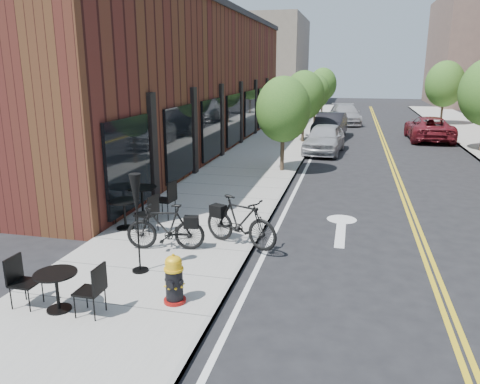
% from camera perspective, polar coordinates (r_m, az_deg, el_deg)
% --- Properties ---
extents(ground, '(120.00, 120.00, 0.00)m').
position_cam_1_polar(ground, '(10.94, 1.19, -7.86)').
color(ground, black).
rests_on(ground, ground).
extents(sidewalk_near, '(4.00, 70.00, 0.12)m').
position_cam_1_polar(sidewalk_near, '(20.71, 1.69, 3.30)').
color(sidewalk_near, '#9E9B93').
rests_on(sidewalk_near, ground).
extents(building_near, '(5.00, 28.00, 7.00)m').
position_cam_1_polar(building_near, '(25.38, -6.59, 13.19)').
color(building_near, '#4A1C17').
rests_on(building_near, ground).
extents(bg_building_left, '(8.00, 14.00, 10.00)m').
position_cam_1_polar(bg_building_left, '(58.74, 3.67, 15.66)').
color(bg_building_left, '#726656').
rests_on(bg_building_left, ground).
extents(tree_near_a, '(2.20, 2.20, 3.81)m').
position_cam_1_polar(tree_near_a, '(19.12, 5.29, 9.98)').
color(tree_near_a, '#382B1E').
rests_on(tree_near_a, sidewalk_near).
extents(tree_near_b, '(2.30, 2.30, 3.98)m').
position_cam_1_polar(tree_near_b, '(27.04, 7.81, 11.58)').
color(tree_near_b, '#382B1E').
rests_on(tree_near_b, sidewalk_near).
extents(tree_near_c, '(2.10, 2.10, 3.67)m').
position_cam_1_polar(tree_near_c, '(35.00, 9.18, 11.96)').
color(tree_near_c, '#382B1E').
rests_on(tree_near_c, sidewalk_near).
extents(tree_near_d, '(2.40, 2.40, 4.11)m').
position_cam_1_polar(tree_near_d, '(42.97, 10.07, 12.80)').
color(tree_near_d, '#382B1E').
rests_on(tree_near_d, sidewalk_near).
extents(tree_far_c, '(2.80, 2.80, 4.62)m').
position_cam_1_polar(tree_far_c, '(38.42, 23.70, 11.97)').
color(tree_far_c, '#382B1E').
rests_on(tree_far_c, sidewalk_far).
extents(fire_hydrant, '(0.49, 0.49, 0.93)m').
position_cam_1_polar(fire_hydrant, '(8.60, -8.04, -10.53)').
color(fire_hydrant, maroon).
rests_on(fire_hydrant, sidewalk_near).
extents(bicycle_left, '(1.89, 0.85, 1.10)m').
position_cam_1_polar(bicycle_left, '(10.97, -9.08, -4.24)').
color(bicycle_left, black).
rests_on(bicycle_left, sidewalk_near).
extents(bicycle_right, '(2.07, 1.26, 1.21)m').
position_cam_1_polar(bicycle_right, '(11.05, 0.06, -3.61)').
color(bicycle_right, black).
rests_on(bicycle_right, sidewalk_near).
extents(bistro_set_a, '(1.70, 0.74, 0.92)m').
position_cam_1_polar(bistro_set_a, '(8.84, -21.45, -10.59)').
color(bistro_set_a, black).
rests_on(bistro_set_a, sidewalk_near).
extents(bistro_set_b, '(1.90, 0.94, 1.00)m').
position_cam_1_polar(bistro_set_b, '(12.62, -13.90, -2.15)').
color(bistro_set_b, black).
rests_on(bistro_set_b, sidewalk_near).
extents(bistro_set_c, '(2.03, 0.96, 1.07)m').
position_cam_1_polar(bistro_set_c, '(13.66, -11.85, -0.56)').
color(bistro_set_c, black).
rests_on(bistro_set_c, sidewalk_near).
extents(patio_umbrella, '(0.34, 0.34, 2.08)m').
position_cam_1_polar(patio_umbrella, '(9.62, -12.53, -1.25)').
color(patio_umbrella, black).
rests_on(patio_umbrella, sidewalk_near).
extents(parked_car_a, '(2.14, 4.53, 1.50)m').
position_cam_1_polar(parked_car_a, '(24.25, 10.25, 6.44)').
color(parked_car_a, '#A1A3A9').
rests_on(parked_car_a, ground).
extents(parked_car_b, '(2.06, 4.82, 1.55)m').
position_cam_1_polar(parked_car_b, '(29.52, 10.90, 7.94)').
color(parked_car_b, black).
rests_on(parked_car_b, ground).
extents(parked_car_c, '(2.67, 5.30, 1.48)m').
position_cam_1_polar(parked_car_c, '(37.38, 12.71, 9.22)').
color(parked_car_c, '#9D9DA2').
rests_on(parked_car_c, ground).
extents(parked_car_far, '(2.46, 5.21, 1.44)m').
position_cam_1_polar(parked_car_far, '(30.30, 22.03, 7.20)').
color(parked_car_far, maroon).
rests_on(parked_car_far, ground).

